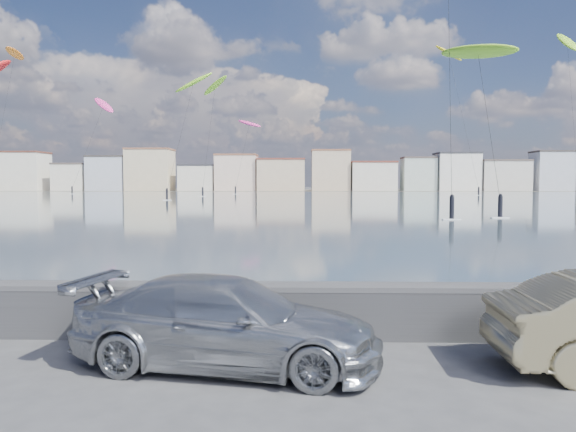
# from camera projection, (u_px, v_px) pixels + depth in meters

# --- Properties ---
(ground) EXTENTS (700.00, 700.00, 0.00)m
(ground) POSITION_uv_depth(u_px,v_px,m) (208.00, 393.00, 7.68)
(ground) COLOR #333335
(ground) RESTS_ON ground
(bay_water) EXTENTS (500.00, 177.00, 0.00)m
(bay_water) POSITION_uv_depth(u_px,v_px,m) (295.00, 199.00, 98.99)
(bay_water) COLOR #354151
(bay_water) RESTS_ON ground
(far_shore_strip) EXTENTS (500.00, 60.00, 0.00)m
(far_shore_strip) POSITION_uv_depth(u_px,v_px,m) (299.00, 190.00, 207.26)
(far_shore_strip) COLOR #4C473D
(far_shore_strip) RESTS_ON ground
(seawall) EXTENTS (400.00, 0.36, 1.08)m
(seawall) POSITION_uv_depth(u_px,v_px,m) (232.00, 308.00, 10.34)
(seawall) COLOR #28282B
(seawall) RESTS_ON ground
(far_buildings) EXTENTS (240.79, 13.26, 14.60)m
(far_buildings) POSITION_uv_depth(u_px,v_px,m) (303.00, 173.00, 192.89)
(far_buildings) COLOR #B2B7C6
(far_buildings) RESTS_ON ground
(car_silver) EXTENTS (5.11, 2.81, 1.40)m
(car_silver) POSITION_uv_depth(u_px,v_px,m) (227.00, 323.00, 8.76)
(car_silver) COLOR #A3A6AA
(car_silver) RESTS_ON ground
(kitesurfer_2) EXTENTS (8.43, 16.49, 26.79)m
(kitesurfer_2) POSITION_uv_depth(u_px,v_px,m) (103.00, 106.00, 151.35)
(kitesurfer_2) COLOR #E5338C
(kitesurfer_2) RESTS_ON ground
(kitesurfer_4) EXTENTS (7.37, 11.42, 19.56)m
(kitesurfer_4) POSITION_uv_depth(u_px,v_px,m) (249.00, 125.00, 143.66)
(kitesurfer_4) COLOR #E5338C
(kitesurfer_4) RESTS_ON ground
(kitesurfer_5) EXTENTS (7.86, 17.47, 37.22)m
(kitesurfer_5) POSITION_uv_depth(u_px,v_px,m) (449.00, 55.00, 136.05)
(kitesurfer_5) COLOR yellow
(kitesurfer_5) RESTS_ON ground
(kitesurfer_8) EXTENTS (4.78, 17.66, 38.92)m
(kitesurfer_8) POSITION_uv_depth(u_px,v_px,m) (567.00, 43.00, 129.62)
(kitesurfer_8) COLOR #8CD826
(kitesurfer_8) RESTS_ON ground
(kitesurfer_10) EXTENTS (7.68, 16.58, 23.76)m
(kitesurfer_10) POSITION_uv_depth(u_px,v_px,m) (193.00, 84.00, 103.74)
(kitesurfer_10) COLOR #8CD826
(kitesurfer_10) RESTS_ON ground
(kitesurfer_11) EXTENTS (5.37, 13.99, 38.68)m
(kitesurfer_11) POSITION_uv_depth(u_px,v_px,m) (15.00, 55.00, 149.45)
(kitesurfer_11) COLOR orange
(kitesurfer_11) RESTS_ON ground
(kitesurfer_14) EXTENTS (7.32, 19.09, 27.66)m
(kitesurfer_14) POSITION_uv_depth(u_px,v_px,m) (215.00, 87.00, 129.95)
(kitesurfer_14) COLOR #8CD826
(kitesurfer_14) RESTS_ON ground
(kitesurfer_15) EXTENTS (7.82, 18.29, 17.77)m
(kitesurfer_15) POSITION_uv_depth(u_px,v_px,m) (478.00, 53.00, 57.49)
(kitesurfer_15) COLOR #8CD826
(kitesurfer_15) RESTS_ON ground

